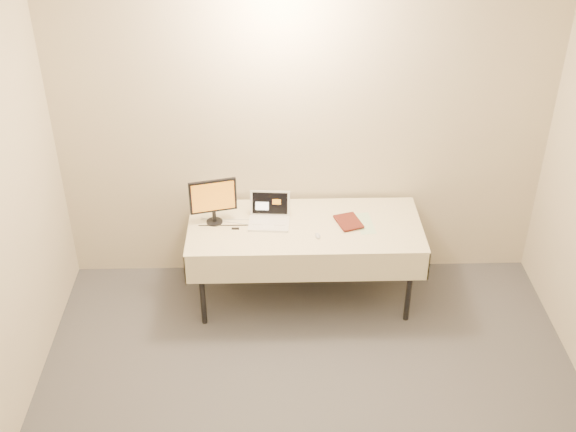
{
  "coord_description": "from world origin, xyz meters",
  "views": [
    {
      "loc": [
        -0.26,
        -2.75,
        3.88
      ],
      "look_at": [
        -0.14,
        1.99,
        0.86
      ],
      "focal_mm": 45.0,
      "sensor_mm": 36.0,
      "label": 1
    }
  ],
  "objects_px": {
    "book": "(339,212)",
    "table": "(305,232)",
    "laptop": "(269,215)",
    "monitor": "(213,198)"
  },
  "relations": [
    {
      "from": "laptop",
      "to": "book",
      "type": "height_order",
      "value": "book"
    },
    {
      "from": "table",
      "to": "laptop",
      "type": "height_order",
      "value": "laptop"
    },
    {
      "from": "laptop",
      "to": "monitor",
      "type": "height_order",
      "value": "monitor"
    },
    {
      "from": "laptop",
      "to": "monitor",
      "type": "bearing_deg",
      "value": -174.3
    },
    {
      "from": "table",
      "to": "book",
      "type": "xyz_separation_m",
      "value": [
        0.26,
        -0.01,
        0.18
      ]
    },
    {
      "from": "monitor",
      "to": "book",
      "type": "xyz_separation_m",
      "value": [
        0.99,
        -0.07,
        -0.11
      ]
    },
    {
      "from": "book",
      "to": "table",
      "type": "bearing_deg",
      "value": 161.61
    },
    {
      "from": "book",
      "to": "laptop",
      "type": "bearing_deg",
      "value": 155.04
    },
    {
      "from": "laptop",
      "to": "book",
      "type": "relative_size",
      "value": 1.42
    },
    {
      "from": "table",
      "to": "laptop",
      "type": "bearing_deg",
      "value": 165.93
    }
  ]
}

